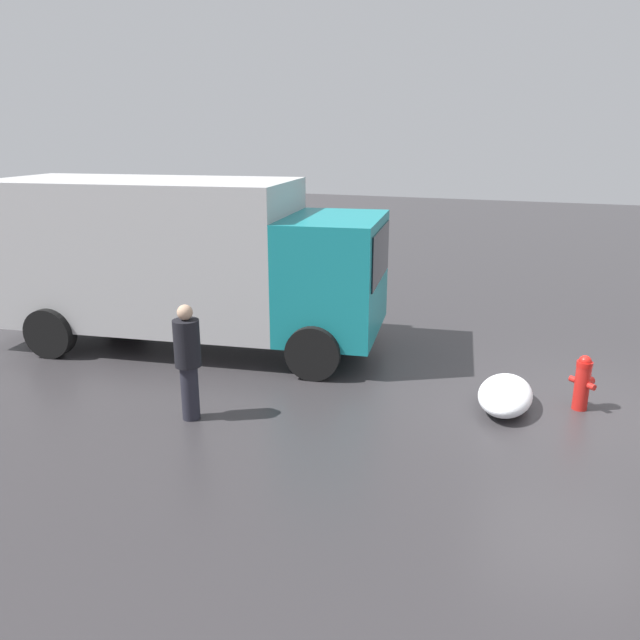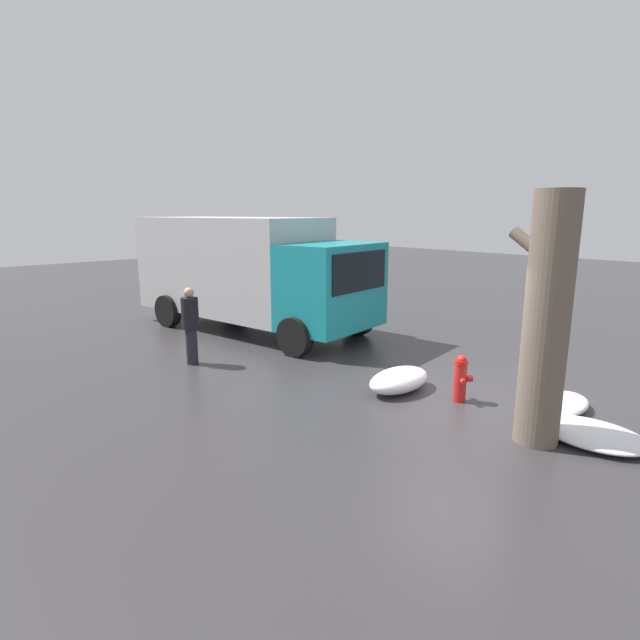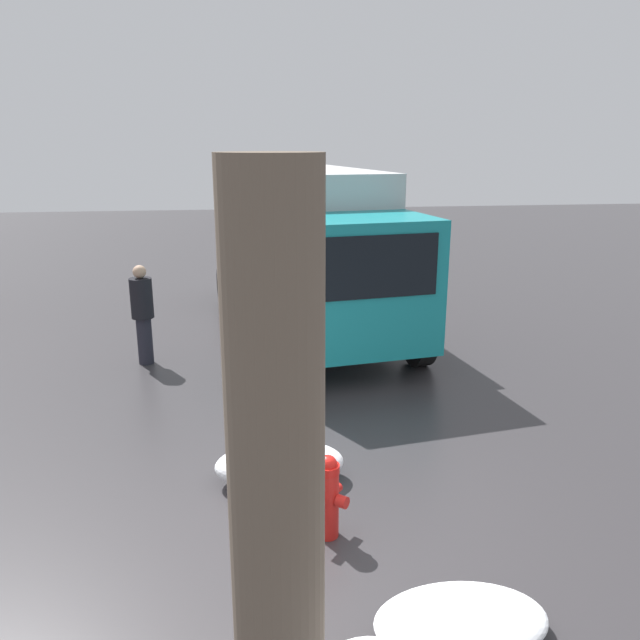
{
  "view_description": "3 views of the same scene",
  "coord_description": "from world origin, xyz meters",
  "px_view_note": "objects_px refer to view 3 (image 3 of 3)",
  "views": [
    {
      "loc": [
        0.56,
        9.12,
        3.85
      ],
      "look_at": [
        4.18,
        -0.34,
        0.81
      ],
      "focal_mm": 35.0,
      "sensor_mm": 36.0,
      "label": 1
    },
    {
      "loc": [
        -4.31,
        7.31,
        3.2
      ],
      "look_at": [
        3.36,
        0.16,
        0.93
      ],
      "focal_mm": 28.0,
      "sensor_mm": 36.0,
      "label": 2
    },
    {
      "loc": [
        -5.01,
        0.77,
        3.55
      ],
      "look_at": [
        3.97,
        -0.48,
        0.96
      ],
      "focal_mm": 35.0,
      "sensor_mm": 36.0,
      "label": 3
    }
  ],
  "objects_px": {
    "fire_hydrant": "(328,495)",
    "tree_trunk": "(275,447)",
    "delivery_truck": "(302,243)",
    "pedestrian": "(143,311)"
  },
  "relations": [
    {
      "from": "pedestrian",
      "to": "fire_hydrant",
      "type": "bearing_deg",
      "value": -54.43
    },
    {
      "from": "delivery_truck",
      "to": "fire_hydrant",
      "type": "bearing_deg",
      "value": 77.24
    },
    {
      "from": "tree_trunk",
      "to": "pedestrian",
      "type": "relative_size",
      "value": 2.11
    },
    {
      "from": "fire_hydrant",
      "to": "pedestrian",
      "type": "distance_m",
      "value": 5.62
    },
    {
      "from": "fire_hydrant",
      "to": "delivery_truck",
      "type": "distance_m",
      "value": 7.11
    },
    {
      "from": "tree_trunk",
      "to": "delivery_truck",
      "type": "distance_m",
      "value": 8.62
    },
    {
      "from": "fire_hydrant",
      "to": "tree_trunk",
      "type": "bearing_deg",
      "value": -69.76
    },
    {
      "from": "delivery_truck",
      "to": "pedestrian",
      "type": "relative_size",
      "value": 4.43
    },
    {
      "from": "fire_hydrant",
      "to": "delivery_truck",
      "type": "xyz_separation_m",
      "value": [
        6.98,
        -0.54,
        1.25
      ]
    },
    {
      "from": "fire_hydrant",
      "to": "delivery_truck",
      "type": "bearing_deg",
      "value": 125.61
    }
  ]
}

